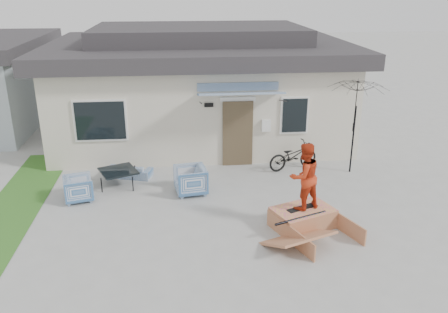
{
  "coord_description": "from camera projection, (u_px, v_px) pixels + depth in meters",
  "views": [
    {
      "loc": [
        -0.83,
        -9.47,
        5.55
      ],
      "look_at": [
        0.3,
        1.8,
        1.3
      ],
      "focal_mm": 37.5,
      "sensor_mm": 36.0,
      "label": 1
    }
  ],
  "objects": [
    {
      "name": "grass_strip",
      "position": [
        14.0,
        207.0,
        12.23
      ],
      "size": [
        1.4,
        8.0,
        0.01
      ],
      "primitive_type": "cube",
      "color": "#2E6322",
      "rests_on": "ground"
    },
    {
      "name": "ground",
      "position": [
        219.0,
        236.0,
        10.85
      ],
      "size": [
        90.0,
        90.0,
        0.0
      ],
      "primitive_type": "plane",
      "color": "#9F9F9B",
      "rests_on": "ground"
    },
    {
      "name": "loveseat",
      "position": [
        129.0,
        168.0,
        14.09
      ],
      "size": [
        1.41,
        0.77,
        0.53
      ],
      "primitive_type": "imported",
      "rotation": [
        0.0,
        0.0,
        2.85
      ],
      "color": "#2B598F",
      "rests_on": "ground"
    },
    {
      "name": "skate_ramp",
      "position": [
        303.0,
        218.0,
        11.22
      ],
      "size": [
        1.97,
        2.24,
        0.46
      ],
      "primitive_type": null,
      "rotation": [
        0.0,
        0.0,
        0.37
      ],
      "color": "#A66643",
      "rests_on": "ground"
    },
    {
      "name": "patio_umbrella",
      "position": [
        355.0,
        117.0,
        13.94
      ],
      "size": [
        1.78,
        1.64,
        2.2
      ],
      "color": "black",
      "rests_on": "ground"
    },
    {
      "name": "skater",
      "position": [
        304.0,
        175.0,
        10.87
      ],
      "size": [
        0.97,
        0.87,
        1.63
      ],
      "primitive_type": "imported",
      "rotation": [
        0.0,
        0.0,
        3.53
      ],
      "color": "red",
      "rests_on": "skateboard"
    },
    {
      "name": "armchair_left",
      "position": [
        79.0,
        187.0,
        12.53
      ],
      "size": [
        0.85,
        0.88,
        0.75
      ],
      "primitive_type": "imported",
      "rotation": [
        0.0,
        0.0,
        1.82
      ],
      "color": "#2B598F",
      "rests_on": "ground"
    },
    {
      "name": "coffee_table",
      "position": [
        119.0,
        178.0,
        13.49
      ],
      "size": [
        1.27,
        1.27,
        0.48
      ],
      "primitive_type": "cube",
      "rotation": [
        0.0,
        0.0,
        0.41
      ],
      "color": "black",
      "rests_on": "ground"
    },
    {
      "name": "armchair_right",
      "position": [
        190.0,
        179.0,
        12.93
      ],
      "size": [
        0.9,
        0.95,
        0.86
      ],
      "primitive_type": "imported",
      "rotation": [
        0.0,
        0.0,
        -1.41
      ],
      "color": "#2B598F",
      "rests_on": "ground"
    },
    {
      "name": "skateboard",
      "position": [
        302.0,
        207.0,
        11.16
      ],
      "size": [
        0.82,
        0.51,
        0.05
      ],
      "primitive_type": "cube",
      "rotation": [
        0.0,
        0.0,
        0.41
      ],
      "color": "black",
      "rests_on": "skate_ramp"
    },
    {
      "name": "bicycle",
      "position": [
        293.0,
        153.0,
        14.58
      ],
      "size": [
        1.77,
        1.06,
        1.07
      ],
      "primitive_type": "imported",
      "rotation": [
        0.0,
        0.0,
        1.88
      ],
      "color": "black",
      "rests_on": "ground"
    },
    {
      "name": "house",
      "position": [
        200.0,
        84.0,
        17.62
      ],
      "size": [
        10.8,
        8.49,
        4.1
      ],
      "color": "beige",
      "rests_on": "ground"
    }
  ]
}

